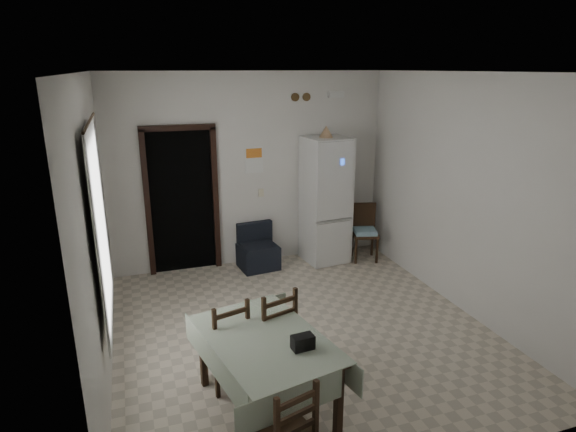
{
  "coord_description": "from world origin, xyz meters",
  "views": [
    {
      "loc": [
        -1.75,
        -4.68,
        2.94
      ],
      "look_at": [
        0.0,
        0.5,
        1.25
      ],
      "focal_mm": 30.0,
      "sensor_mm": 36.0,
      "label": 1
    }
  ],
  "objects_px": {
    "navy_seat": "(258,247)",
    "dining_table": "(266,374)",
    "dining_chair_near_head": "(284,429)",
    "dining_chair_far_right": "(270,330)",
    "fridge": "(326,200)",
    "dining_chair_far_left": "(224,340)",
    "corner_chair": "(365,233)"
  },
  "relations": [
    {
      "from": "dining_chair_far_left",
      "to": "navy_seat",
      "type": "bearing_deg",
      "value": -127.25
    },
    {
      "from": "navy_seat",
      "to": "fridge",
      "type": "bearing_deg",
      "value": -6.06
    },
    {
      "from": "navy_seat",
      "to": "dining_chair_far_left",
      "type": "relative_size",
      "value": 0.74
    },
    {
      "from": "navy_seat",
      "to": "dining_table",
      "type": "xyz_separation_m",
      "value": [
        -0.78,
        -3.1,
        0.02
      ]
    },
    {
      "from": "corner_chair",
      "to": "dining_chair_near_head",
      "type": "distance_m",
      "value": 4.48
    },
    {
      "from": "fridge",
      "to": "dining_chair_far_left",
      "type": "bearing_deg",
      "value": -135.53
    },
    {
      "from": "dining_chair_far_left",
      "to": "dining_chair_near_head",
      "type": "xyz_separation_m",
      "value": [
        0.17,
        -1.28,
        -0.01
      ]
    },
    {
      "from": "navy_seat",
      "to": "dining_chair_far_right",
      "type": "xyz_separation_m",
      "value": [
        -0.58,
        -2.6,
        0.14
      ]
    },
    {
      "from": "navy_seat",
      "to": "corner_chair",
      "type": "distance_m",
      "value": 1.71
    },
    {
      "from": "corner_chair",
      "to": "dining_chair_far_left",
      "type": "relative_size",
      "value": 0.98
    },
    {
      "from": "fridge",
      "to": "navy_seat",
      "type": "height_order",
      "value": "fridge"
    },
    {
      "from": "dining_chair_near_head",
      "to": "dining_chair_far_left",
      "type": "bearing_deg",
      "value": -98.37
    },
    {
      "from": "dining_chair_far_right",
      "to": "dining_chair_near_head",
      "type": "distance_m",
      "value": 1.32
    },
    {
      "from": "navy_seat",
      "to": "corner_chair",
      "type": "bearing_deg",
      "value": -13.38
    },
    {
      "from": "navy_seat",
      "to": "dining_chair_near_head",
      "type": "relative_size",
      "value": 0.76
    },
    {
      "from": "dining_chair_far_right",
      "to": "fridge",
      "type": "bearing_deg",
      "value": -138.64
    },
    {
      "from": "navy_seat",
      "to": "corner_chair",
      "type": "height_order",
      "value": "corner_chair"
    },
    {
      "from": "fridge",
      "to": "dining_table",
      "type": "height_order",
      "value": "fridge"
    },
    {
      "from": "navy_seat",
      "to": "dining_chair_near_head",
      "type": "height_order",
      "value": "dining_chair_near_head"
    },
    {
      "from": "navy_seat",
      "to": "dining_chair_far_left",
      "type": "bearing_deg",
      "value": -117.88
    },
    {
      "from": "dining_chair_far_right",
      "to": "dining_chair_near_head",
      "type": "bearing_deg",
      "value": 61.68
    },
    {
      "from": "dining_chair_far_right",
      "to": "dining_chair_near_head",
      "type": "relative_size",
      "value": 1.07
    },
    {
      "from": "navy_seat",
      "to": "dining_table",
      "type": "bearing_deg",
      "value": -110.14
    },
    {
      "from": "navy_seat",
      "to": "dining_chair_far_right",
      "type": "distance_m",
      "value": 2.67
    },
    {
      "from": "fridge",
      "to": "dining_table",
      "type": "distance_m",
      "value": 3.67
    },
    {
      "from": "fridge",
      "to": "dining_chair_far_left",
      "type": "distance_m",
      "value": 3.41
    },
    {
      "from": "fridge",
      "to": "dining_chair_far_right",
      "type": "xyz_separation_m",
      "value": [
        -1.68,
        -2.6,
        -0.5
      ]
    },
    {
      "from": "navy_seat",
      "to": "dining_table",
      "type": "distance_m",
      "value": 3.2
    },
    {
      "from": "navy_seat",
      "to": "dining_table",
      "type": "height_order",
      "value": "dining_table"
    },
    {
      "from": "dining_chair_near_head",
      "to": "dining_chair_far_right",
      "type": "bearing_deg",
      "value": -118.58
    },
    {
      "from": "dining_chair_far_left",
      "to": "dining_chair_far_right",
      "type": "xyz_separation_m",
      "value": [
        0.46,
        0.01,
        0.02
      ]
    },
    {
      "from": "dining_chair_far_left",
      "to": "dining_table",
      "type": "bearing_deg",
      "value": 103.04
    }
  ]
}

